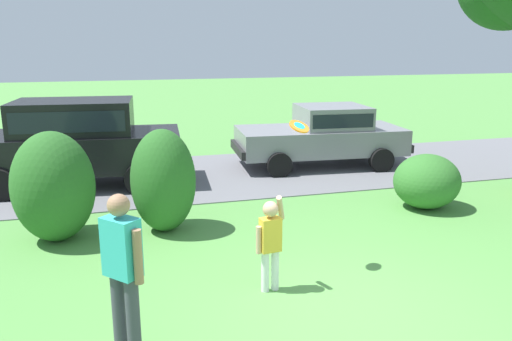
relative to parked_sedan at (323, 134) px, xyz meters
The scene contains 10 objects.
ground_plane 7.64m from the parked_sedan, 110.31° to the right, with size 80.00×80.00×0.00m, color #518E42.
driveway_strip 2.78m from the parked_sedan, behind, with size 28.00×4.40×0.02m, color slate.
shrub_near_tree 7.18m from the parked_sedan, 149.54° to the right, with size 1.29×1.37×1.79m.
shrub_centre_left 5.78m from the parked_sedan, 140.42° to the right, with size 1.09×1.11×1.76m.
shrub_centre 3.86m from the parked_sedan, 81.76° to the right, with size 1.29×1.21×1.06m.
parked_sedan is the anchor object (origin of this frame).
parked_suv 6.04m from the parked_sedan, behind, with size 4.84×2.40×1.92m.
child_thrower 7.12m from the parked_sedan, 118.27° to the right, with size 0.44×0.29×1.29m.
frisbee 6.50m from the parked_sedan, 116.12° to the right, with size 0.30×0.27×0.20m.
adult_onlooker 8.93m from the parked_sedan, 125.62° to the right, with size 0.40×0.42×1.74m.
Camera 1 is at (-2.56, -4.99, 3.14)m, focal length 36.01 mm.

